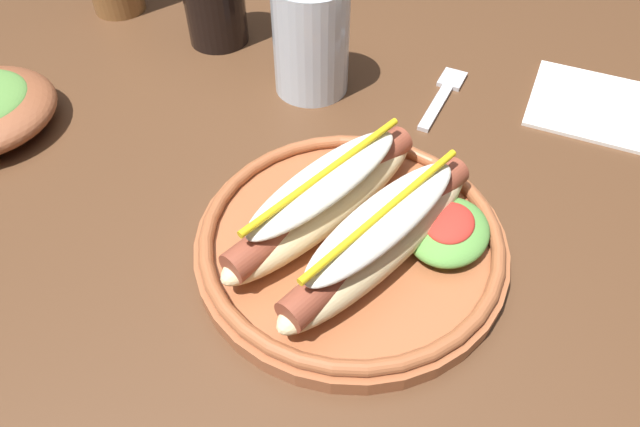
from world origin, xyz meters
name	(u,v)px	position (x,y,z in m)	size (l,w,h in m)	color
dining_table	(274,213)	(0.00, 0.00, 0.65)	(1.13, 1.09, 0.74)	#51331E
hot_dog_plate	(355,230)	(-0.07, -0.14, 0.77)	(0.26, 0.26, 0.08)	#9E5633
fork	(444,94)	(0.18, -0.12, 0.74)	(0.12, 0.03, 0.00)	silver
water_cup	(311,39)	(0.12, 0.02, 0.80)	(0.08, 0.08, 0.12)	silver
napkin	(587,104)	(0.24, -0.26, 0.74)	(0.13, 0.12, 0.00)	white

